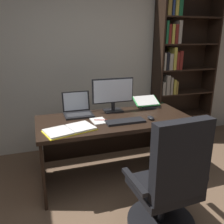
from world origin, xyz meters
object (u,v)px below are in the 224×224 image
Objects in this scene: notepad at (99,121)px; pen at (101,120)px; computer_mouse at (151,118)px; office_chair at (170,187)px; laptop at (78,110)px; reading_stand_with_book at (147,102)px; monitor at (113,95)px; open_binder at (70,130)px; bookshelf at (178,67)px; keyboard at (125,121)px; desk at (113,132)px.

notepad is 0.02m from pen.
computer_mouse is 0.74× the size of pen.
laptop is (-0.52, 1.21, 0.35)m from office_chair.
reading_stand_with_book is 0.82m from notepad.
office_chair is 1.31m from monitor.
computer_mouse is 0.19× the size of open_binder.
pen is (-1.49, -0.88, -0.42)m from bookshelf.
reading_stand_with_book reaches higher than pen.
bookshelf reaches higher than keyboard.
monitor is 4.91× the size of computer_mouse.
reading_stand_with_book is (0.39, 1.26, 0.36)m from office_chair.
office_chair is 10.18× the size of computer_mouse.
desk is at bearing 12.52° from open_binder.
office_chair reaches higher than pen.
laptop is at bearing 122.74° from pen.
keyboard is at bearing -75.17° from desk.
monitor is 0.43m from pen.
pen is at bearing -149.55° from bookshelf.
pen is at bearing 153.01° from keyboard.
desk is 0.49m from computer_mouse.
office_chair reaches higher than reading_stand_with_book.
keyboard is 0.30m from computer_mouse.
monitor is 0.78m from open_binder.
open_binder is 3.84× the size of pen.
office_chair reaches higher than open_binder.
reading_stand_with_book is at bearing 6.52° from monitor.
desk is at bearing 30.12° from notepad.
reading_stand_with_book is at bearing -145.74° from bookshelf.
pen is at bearing -129.02° from monitor.
notepad is (-0.26, -0.30, -0.20)m from monitor.
notepad is (-1.51, -0.88, -0.43)m from bookshelf.
open_binder is at bearing -175.22° from keyboard.
monitor reaches higher than keyboard.
open_binder is (-1.08, -0.52, -0.05)m from reading_stand_with_book.
computer_mouse is (0.21, 0.79, 0.32)m from office_chair.
monitor is 0.46m from keyboard.
laptop is (-0.43, 0.00, -0.15)m from monitor.
open_binder is at bearing -109.34° from laptop.
computer_mouse is (0.30, 0.00, 0.01)m from keyboard.
computer_mouse is at bearing -110.72° from reading_stand_with_book.
open_binder is at bearing -141.97° from monitor.
pen is (-0.18, -0.11, 0.21)m from desk.
keyboard is (-0.09, 0.79, 0.31)m from office_chair.
keyboard is 0.29m from notepad.
office_chair is at bearing -81.63° from desk.
monitor is at bearing 91.37° from office_chair.
computer_mouse is 0.32× the size of reading_stand_with_book.
keyboard is at bearing -141.41° from bookshelf.
office_chair is at bearing -107.25° from reading_stand_with_book.
bookshelf is at bearing 46.40° from computer_mouse.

